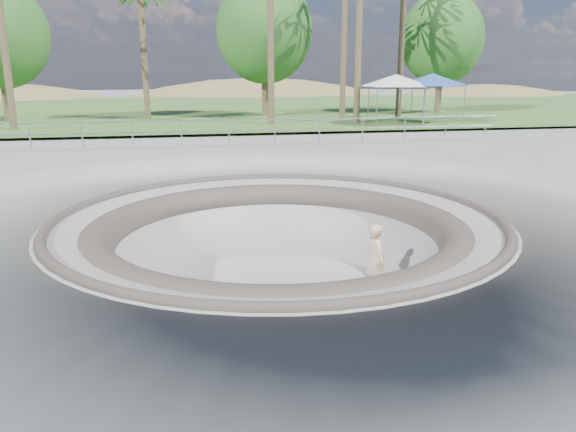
% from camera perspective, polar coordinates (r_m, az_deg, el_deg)
% --- Properties ---
extents(ground, '(180.00, 180.00, 0.00)m').
position_cam_1_polar(ground, '(12.80, -1.07, -0.19)').
color(ground, gray).
rests_on(ground, ground).
extents(skate_bowl, '(14.00, 14.00, 4.10)m').
position_cam_1_polar(skate_bowl, '(13.39, -1.03, -7.77)').
color(skate_bowl, gray).
rests_on(skate_bowl, ground).
extents(grass_strip, '(180.00, 36.00, 0.12)m').
position_cam_1_polar(grass_strip, '(46.34, -8.53, 10.77)').
color(grass_strip, '#3C6227').
rests_on(grass_strip, ground).
extents(distant_hills, '(103.20, 45.00, 28.60)m').
position_cam_1_polar(distant_hills, '(70.37, -6.14, 6.22)').
color(distant_hills, olive).
rests_on(distant_hills, ground).
extents(safety_railing, '(25.00, 0.06, 1.03)m').
position_cam_1_polar(safety_railing, '(24.42, -6.03, 8.53)').
color(safety_railing, gray).
rests_on(safety_railing, ground).
extents(skateboard, '(0.86, 0.51, 0.09)m').
position_cam_1_polar(skateboard, '(13.29, 8.75, -8.15)').
color(skateboard, '#9C6E3E').
rests_on(skateboard, ground).
extents(skater, '(0.48, 0.67, 1.74)m').
position_cam_1_polar(skater, '(12.97, 8.91, -4.53)').
color(skater, tan).
rests_on(skater, skateboard).
extents(canopy_white, '(5.34, 5.34, 2.73)m').
position_cam_1_polar(canopy_white, '(32.48, 10.92, 13.37)').
color(canopy_white, gray).
rests_on(canopy_white, ground).
extents(canopy_blue, '(5.40, 5.40, 2.77)m').
position_cam_1_polar(canopy_blue, '(33.34, 14.45, 13.27)').
color(canopy_blue, gray).
rests_on(canopy_blue, ground).
extents(bushy_tree_mid, '(6.13, 5.57, 8.84)m').
position_cam_1_polar(bushy_tree_mid, '(37.61, -2.42, 18.32)').
color(bushy_tree_mid, brown).
rests_on(bushy_tree_mid, ground).
extents(bushy_tree_right, '(5.71, 5.19, 8.24)m').
position_cam_1_polar(bushy_tree_right, '(41.59, 15.38, 16.97)').
color(bushy_tree_right, brown).
rests_on(bushy_tree_right, ground).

